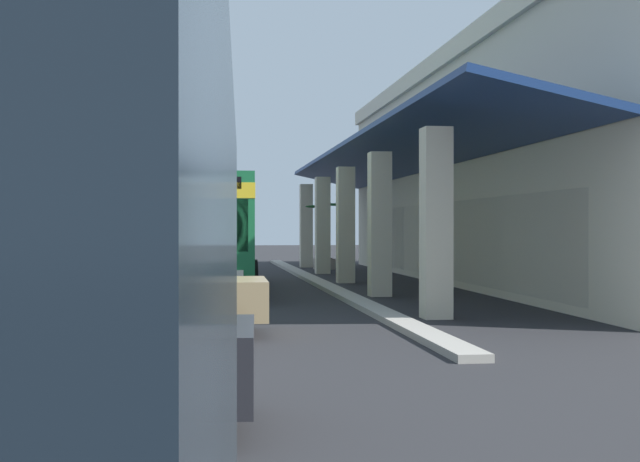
# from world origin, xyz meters

# --- Properties ---
(ground) EXTENTS (120.00, 120.00, 0.00)m
(ground) POSITION_xyz_m (0.00, 8.00, 0.00)
(ground) COLOR #262628
(curb_strip) EXTENTS (32.83, 0.50, 0.12)m
(curb_strip) POSITION_xyz_m (-0.56, 4.34, 0.06)
(curb_strip) COLOR #9E998E
(curb_strip) RESTS_ON ground
(plaza_building) EXTENTS (27.66, 14.96, 7.46)m
(plaza_building) POSITION_xyz_m (-0.56, 13.97, 3.74)
(plaza_building) COLOR beige
(plaza_building) RESTS_ON ground
(transit_bus) EXTENTS (11.23, 2.90, 3.34)m
(transit_bus) POSITION_xyz_m (1.77, 0.68, 1.85)
(transit_bus) COLOR #196638
(transit_bus) RESTS_ON ground
(parked_sedan_tan) EXTENTS (2.50, 4.43, 1.47)m
(parked_sedan_tan) POSITION_xyz_m (12.32, -0.44, 0.75)
(parked_sedan_tan) COLOR #9E845B
(parked_sedan_tan) RESTS_ON ground
(pedestrian) EXTENTS (0.52, 0.56, 1.67)m
(pedestrian) POSITION_xyz_m (10.50, -1.14, 0.94)
(pedestrian) COLOR #726651
(pedestrian) RESTS_ON ground
(potted_palm) EXTENTS (1.74, 1.85, 2.88)m
(potted_palm) POSITION_xyz_m (-9.42, 5.86, 0.69)
(potted_palm) COLOR gray
(potted_palm) RESTS_ON ground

